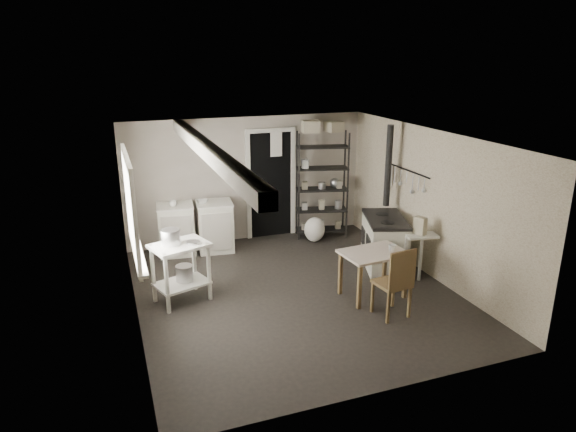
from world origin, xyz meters
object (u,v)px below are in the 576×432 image
object	(u,v)px
stockpot	(171,239)
work_table	(373,272)
base_cabinets	(196,227)
flour_sack	(315,229)
stove	(384,242)
prep_table	(181,275)
shelf_rack	(322,188)
chair	(392,282)

from	to	relation	value
stockpot	work_table	xyz separation A→B (m)	(2.73, -0.82, -0.56)
base_cabinets	flour_sack	world-z (taller)	base_cabinets
stove	work_table	xyz separation A→B (m)	(-0.69, -0.87, -0.06)
prep_table	flour_sack	size ratio (longest dim) A/B	1.82
prep_table	base_cabinets	distance (m)	1.91
shelf_rack	prep_table	bearing A→B (deg)	-133.96
work_table	chair	bearing A→B (deg)	-94.43
base_cabinets	flour_sack	bearing A→B (deg)	-0.53
shelf_rack	chair	distance (m)	3.25
stockpot	stove	bearing A→B (deg)	0.79
shelf_rack	flour_sack	distance (m)	0.79
base_cabinets	shelf_rack	size ratio (longest dim) A/B	0.67
prep_table	shelf_rack	world-z (taller)	shelf_rack
prep_table	flour_sack	distance (m)	3.14
work_table	prep_table	bearing A→B (deg)	163.22
prep_table	base_cabinets	xyz separation A→B (m)	(0.54, 1.83, 0.06)
prep_table	chair	world-z (taller)	chair
stockpot	shelf_rack	xyz separation A→B (m)	(3.06, 1.79, 0.01)
shelf_rack	base_cabinets	bearing A→B (deg)	-165.95
chair	flour_sack	world-z (taller)	chair
stockpot	stove	distance (m)	3.45
base_cabinets	work_table	size ratio (longest dim) A/B	1.50
stockpot	chair	world-z (taller)	stockpot
chair	stove	bearing A→B (deg)	56.58
prep_table	shelf_rack	bearing A→B (deg)	31.63
stove	stockpot	bearing A→B (deg)	-160.36
work_table	chair	distance (m)	0.60
shelf_rack	flour_sack	xyz separation A→B (m)	(-0.24, -0.24, -0.71)
work_table	chair	xyz separation A→B (m)	(-0.05, -0.59, 0.10)
base_cabinets	flour_sack	xyz separation A→B (m)	(2.17, -0.26, -0.22)
shelf_rack	stove	xyz separation A→B (m)	(0.36, -1.74, -0.51)
chair	work_table	bearing A→B (deg)	78.94
prep_table	shelf_rack	size ratio (longest dim) A/B	0.43
stove	base_cabinets	bearing A→B (deg)	166.46
base_cabinets	stove	distance (m)	3.28
base_cabinets	chair	size ratio (longest dim) A/B	1.36
flour_sack	stove	bearing A→B (deg)	-68.13
stockpot	base_cabinets	distance (m)	1.98
work_table	base_cabinets	bearing A→B (deg)	128.39
stockpot	shelf_rack	world-z (taller)	shelf_rack
stockpot	stove	world-z (taller)	stockpot
base_cabinets	chair	distance (m)	3.80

